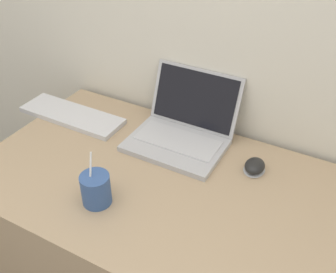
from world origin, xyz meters
The scene contains 5 objects.
desk centered at (0.00, 0.36, 0.36)m, with size 1.29×0.72×0.71m.
laptop centered at (-0.07, 0.59, 0.76)m, with size 0.34×0.32×0.23m.
drink_cup centered at (-0.15, 0.19, 0.77)m, with size 0.09×0.09×0.17m.
computer_mouse centered at (0.22, 0.55, 0.73)m, with size 0.07×0.09×0.04m.
external_keyboard centered at (-0.52, 0.51, 0.72)m, with size 0.43×0.14×0.02m.
Camera 1 is at (0.45, -0.46, 1.56)m, focal length 42.00 mm.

